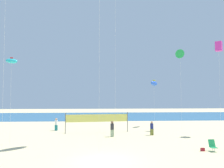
{
  "coord_description": "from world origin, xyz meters",
  "views": [
    {
      "loc": [
        -0.26,
        -15.24,
        4.4
      ],
      "look_at": [
        0.92,
        6.93,
        5.57
      ],
      "focal_mm": 35.75,
      "sensor_mm": 36.0,
      "label": 1
    }
  ],
  "objects": [
    {
      "name": "folding_beach_chair",
      "position": [
        8.68,
        2.25,
        0.47
      ],
      "size": [
        0.52,
        0.65,
        0.89
      ],
      "rotation": [
        0.0,
        0.0,
        -0.46
      ],
      "color": "#1E8C4C",
      "rests_on": "ground"
    },
    {
      "name": "kite_blue_inflatable",
      "position": [
        7.51,
        16.55,
        6.18
      ],
      "size": [
        1.62,
        1.86,
        6.68
      ],
      "color": "silver",
      "rests_on": "ground"
    },
    {
      "name": "volleyball_net",
      "position": [
        -0.61,
        11.64,
        1.63
      ],
      "size": [
        7.47,
        1.01,
        2.4
      ],
      "color": "#4C4C51",
      "rests_on": "ground"
    },
    {
      "name": "beach_handbag",
      "position": [
        7.89,
        2.31,
        0.12
      ],
      "size": [
        0.31,
        0.16,
        0.25
      ],
      "primitive_type": "cube",
      "color": "maroon",
      "rests_on": "ground"
    },
    {
      "name": "ocean_band",
      "position": [
        0.0,
        33.45,
        0.0
      ],
      "size": [
        120.0,
        20.0,
        0.01
      ],
      "primitive_type": "cube",
      "color": "#28608C",
      "rests_on": "ground"
    },
    {
      "name": "beachgoer_navy_shirt",
      "position": [
        5.52,
        9.62,
        0.84
      ],
      "size": [
        0.36,
        0.36,
        1.57
      ],
      "rotation": [
        0.0,
        0.0,
        4.95
      ],
      "color": "olive",
      "rests_on": "ground"
    },
    {
      "name": "kite_magenta_box",
      "position": [
        13.15,
        9.07,
        9.98
      ],
      "size": [
        0.94,
        0.94,
        10.53
      ],
      "color": "silver",
      "rests_on": "ground"
    },
    {
      "name": "beachgoer_white_shirt",
      "position": [
        -5.81,
        13.49,
        0.84
      ],
      "size": [
        0.36,
        0.36,
        1.57
      ],
      "rotation": [
        0.0,
        0.0,
        1.52
      ],
      "color": "#19727A",
      "rests_on": "ground"
    },
    {
      "name": "ground_plane",
      "position": [
        0.0,
        0.0,
        0.0
      ],
      "size": [
        120.0,
        120.0,
        0.0
      ],
      "primitive_type": "plane",
      "color": "beige"
    },
    {
      "name": "beachgoer_charcoal_shirt",
      "position": [
        1.04,
        8.87,
        0.9
      ],
      "size": [
        0.38,
        0.38,
        1.68
      ],
      "rotation": [
        0.0,
        0.0,
        0.63
      ],
      "color": "#99B28C",
      "rests_on": "ground"
    },
    {
      "name": "kite_cyan_inflatable",
      "position": [
        -8.41,
        5.53,
        7.57
      ],
      "size": [
        1.34,
        0.78,
        7.93
      ],
      "color": "silver",
      "rests_on": "ground"
    },
    {
      "name": "kite_green_delta",
      "position": [
        10.22,
        13.18,
        9.84
      ],
      "size": [
        1.24,
        1.08,
        10.44
      ],
      "color": "silver",
      "rests_on": "ground"
    }
  ]
}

